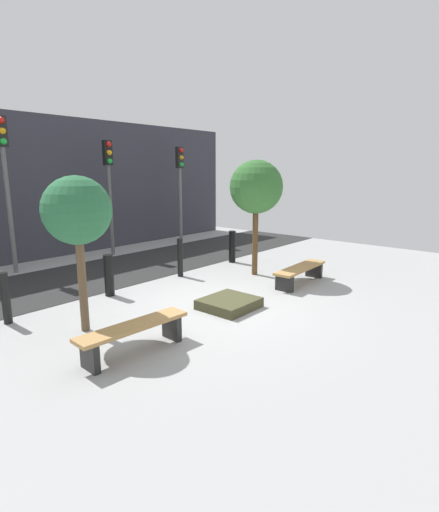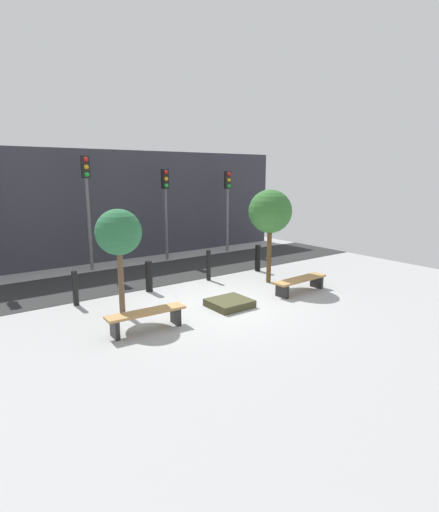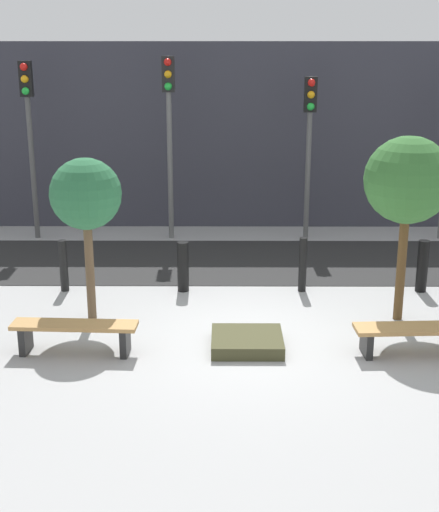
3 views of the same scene
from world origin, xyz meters
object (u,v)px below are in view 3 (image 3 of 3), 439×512
object	(u,v)px
tree_behind_right_bench	(408,181)
tree_behind_left_bench	(86,196)
traffic_light_mid_west	(169,116)
traffic_light_west	(29,119)
bollard_center	(303,265)
bollard_far_left	(64,266)
planter_bed	(247,342)
traffic_light_mid_east	(309,129)
bench_left	(75,331)
bench_right	(421,334)
bollard_left	(183,267)
bollard_right	(422,266)

from	to	relation	value
tree_behind_right_bench	tree_behind_left_bench	bearing A→B (deg)	-180.00
traffic_light_mid_west	tree_behind_right_bench	bearing A→B (deg)	-51.06
traffic_light_west	traffic_light_mid_west	xyz separation A→B (m)	(3.18, 0.00, 0.06)
tree_behind_right_bench	traffic_light_west	xyz separation A→B (m)	(-7.33, 5.14, 0.45)
bollard_center	traffic_light_west	distance (m)	7.33
tree_behind_left_bench	bollard_far_left	distance (m)	2.26
bollard_center	bollard_far_left	bearing A→B (deg)	180.00
planter_bed	tree_behind_right_bench	xyz separation A→B (m)	(2.56, 1.20, 2.24)
traffic_light_mid_east	traffic_light_mid_west	bearing A→B (deg)	179.98
tree_behind_right_bench	traffic_light_mid_west	distance (m)	6.62
bench_left	bollard_far_left	world-z (taller)	bollard_far_left
bench_left	bench_right	bearing A→B (deg)	2.74
bollard_left	traffic_light_mid_west	xyz separation A→B (m)	(-0.48, 3.75, 2.38)
planter_bed	bollard_left	distance (m)	2.84
bollard_far_left	bollard_left	bearing A→B (deg)	0.00
traffic_light_west	traffic_light_mid_west	distance (m)	3.18
planter_bed	bollard_right	distance (m)	4.22
traffic_light_west	bollard_left	bearing A→B (deg)	-45.64
bollard_right	traffic_light_west	bearing A→B (deg)	155.14
bench_right	bollard_left	size ratio (longest dim) A/B	2.11
traffic_light_west	traffic_light_mid_east	world-z (taller)	traffic_light_west
bench_left	bollard_right	world-z (taller)	bollard_right
tree_behind_right_bench	bollard_right	size ratio (longest dim) A/B	3.13
bollard_center	tree_behind_right_bench	bearing A→B (deg)	-43.69
planter_bed	traffic_light_mid_west	bearing A→B (deg)	104.09
tree_behind_left_bench	bollard_far_left	bearing A→B (deg)	118.50
bench_right	planter_bed	distance (m)	2.58
tree_behind_left_bench	traffic_light_mid_east	bearing A→B (deg)	51.05
bench_left	bench_right	distance (m)	5.12
tree_behind_right_bench	bollard_left	distance (m)	4.34
bollard_right	traffic_light_mid_east	size ratio (longest dim) A/B	0.26
bollard_left	bollard_right	world-z (taller)	bollard_right
bench_right	bollard_right	world-z (taller)	bollard_right
bench_right	planter_bed	xyz separation A→B (m)	(-2.56, 0.20, -0.22)
tree_behind_right_bench	bollard_right	bearing A→B (deg)	61.50
traffic_light_mid_east	bollard_left	bearing A→B (deg)	-125.74
tree_behind_right_bench	planter_bed	bearing A→B (deg)	-154.96
bench_left	traffic_light_west	bearing A→B (deg)	111.41
bench_left	tree_behind_right_bench	bearing A→B (deg)	17.99
tree_behind_right_bench	traffic_light_mid_east	bearing A→B (deg)	100.72
traffic_light_west	bench_right	bearing A→B (deg)	-41.71
bollard_center	tree_behind_left_bench	bearing A→B (deg)	-159.23
bench_right	planter_bed	world-z (taller)	bench_right
bollard_center	traffic_light_mid_east	distance (m)	4.30
tree_behind_left_bench	bollard_center	distance (m)	4.23
tree_behind_left_bench	traffic_light_west	bearing A→B (deg)	113.25
bench_left	bollard_right	distance (m)	6.51
tree_behind_left_bench	traffic_light_mid_west	world-z (taller)	traffic_light_mid_west
tree_behind_right_bench	bollard_far_left	distance (m)	6.32
traffic_light_mid_east	bench_right	bearing A→B (deg)	-81.54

